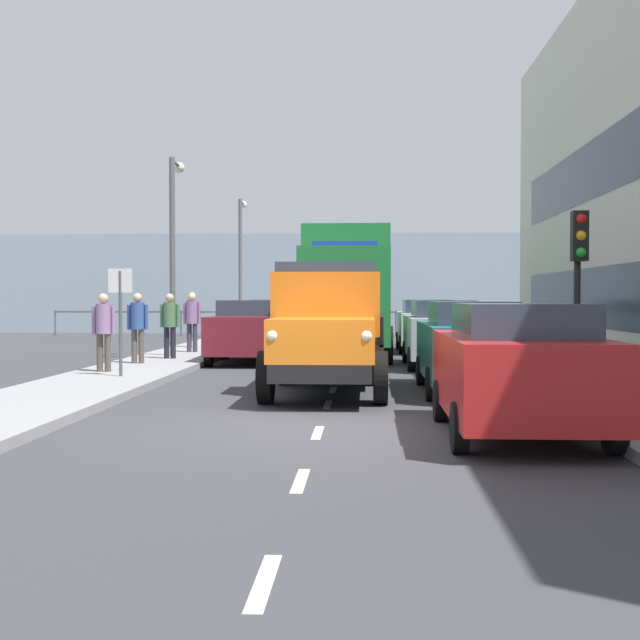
{
  "coord_description": "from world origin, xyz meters",
  "views": [
    {
      "loc": [
        -0.64,
        11.67,
        1.8
      ],
      "look_at": [
        0.54,
        -9.92,
        1.22
      ],
      "focal_mm": 47.69,
      "sensor_mm": 36.0,
      "label": 1
    }
  ],
  "objects_px": {
    "pedestrian_in_dark_coat": "(192,318)",
    "pedestrian_couple_a": "(192,315)",
    "car_red_kerbside_near": "(518,367)",
    "car_navy_oppositeside_1": "(274,323)",
    "car_maroon_oppositeside_0": "(249,330)",
    "car_teal_kerbside_1": "(470,345)",
    "lamp_post_far": "(241,253)",
    "lorry_cargo_green": "(347,288)",
    "truck_vintage_orange": "(327,331)",
    "pedestrian_couple_b": "(170,320)",
    "street_sign": "(120,303)",
    "car_white_kerbside_3": "(425,325)",
    "pedestrian_by_lamp": "(104,326)",
    "pedestrian_near_railing": "(138,322)",
    "traffic_light_near": "(579,260)",
    "car_silver_kerbside_2": "(442,332)",
    "lamp_post_promenade": "(174,236)"
  },
  "relations": [
    {
      "from": "pedestrian_by_lamp",
      "to": "lamp_post_promenade",
      "type": "distance_m",
      "value": 5.96
    },
    {
      "from": "car_red_kerbside_near",
      "to": "car_navy_oppositeside_1",
      "type": "bearing_deg",
      "value": -74.32
    },
    {
      "from": "car_teal_kerbside_1",
      "to": "lamp_post_far",
      "type": "height_order",
      "value": "lamp_post_far"
    },
    {
      "from": "car_red_kerbside_near",
      "to": "pedestrian_by_lamp",
      "type": "relative_size",
      "value": 2.39
    },
    {
      "from": "car_maroon_oppositeside_0",
      "to": "pedestrian_in_dark_coat",
      "type": "xyz_separation_m",
      "value": [
        2.03,
        -2.16,
        0.29
      ]
    },
    {
      "from": "pedestrian_couple_b",
      "to": "lamp_post_far",
      "type": "relative_size",
      "value": 0.3
    },
    {
      "from": "pedestrian_by_lamp",
      "to": "pedestrian_couple_b",
      "type": "bearing_deg",
      "value": -97.26
    },
    {
      "from": "car_silver_kerbside_2",
      "to": "truck_vintage_orange",
      "type": "bearing_deg",
      "value": 67.48
    },
    {
      "from": "car_white_kerbside_3",
      "to": "lamp_post_far",
      "type": "height_order",
      "value": "lamp_post_far"
    },
    {
      "from": "lorry_cargo_green",
      "to": "truck_vintage_orange",
      "type": "bearing_deg",
      "value": 89.17
    },
    {
      "from": "lamp_post_far",
      "to": "car_teal_kerbside_1",
      "type": "bearing_deg",
      "value": 109.71
    },
    {
      "from": "truck_vintage_orange",
      "to": "pedestrian_couple_a",
      "type": "distance_m",
      "value": 13.34
    },
    {
      "from": "pedestrian_couple_a",
      "to": "street_sign",
      "type": "relative_size",
      "value": 0.81
    },
    {
      "from": "truck_vintage_orange",
      "to": "street_sign",
      "type": "height_order",
      "value": "truck_vintage_orange"
    },
    {
      "from": "lorry_cargo_green",
      "to": "car_maroon_oppositeside_0",
      "type": "height_order",
      "value": "lorry_cargo_green"
    },
    {
      "from": "pedestrian_couple_b",
      "to": "pedestrian_couple_a",
      "type": "bearing_deg",
      "value": -84.83
    },
    {
      "from": "truck_vintage_orange",
      "to": "pedestrian_couple_b",
      "type": "relative_size",
      "value": 3.22
    },
    {
      "from": "truck_vintage_orange",
      "to": "pedestrian_couple_b",
      "type": "height_order",
      "value": "truck_vintage_orange"
    },
    {
      "from": "truck_vintage_orange",
      "to": "pedestrian_in_dark_coat",
      "type": "height_order",
      "value": "truck_vintage_orange"
    },
    {
      "from": "lorry_cargo_green",
      "to": "car_silver_kerbside_2",
      "type": "xyz_separation_m",
      "value": [
        -2.53,
        3.58,
        -1.18
      ]
    },
    {
      "from": "lorry_cargo_green",
      "to": "car_white_kerbside_3",
      "type": "xyz_separation_m",
      "value": [
        -2.53,
        -2.6,
        -1.18
      ]
    },
    {
      "from": "truck_vintage_orange",
      "to": "pedestrian_couple_b",
      "type": "xyz_separation_m",
      "value": [
        4.57,
        -7.11,
        0.01
      ]
    },
    {
      "from": "truck_vintage_orange",
      "to": "car_red_kerbside_near",
      "type": "xyz_separation_m",
      "value": [
        -2.68,
        4.47,
        -0.28
      ]
    },
    {
      "from": "pedestrian_in_dark_coat",
      "to": "street_sign",
      "type": "bearing_deg",
      "value": 90.94
    },
    {
      "from": "car_maroon_oppositeside_0",
      "to": "pedestrian_by_lamp",
      "type": "xyz_separation_m",
      "value": [
        2.59,
        4.69,
        0.28
      ]
    },
    {
      "from": "pedestrian_in_dark_coat",
      "to": "traffic_light_near",
      "type": "distance_m",
      "value": 13.44
    },
    {
      "from": "pedestrian_near_railing",
      "to": "pedestrian_couple_a",
      "type": "distance_m",
      "value": 6.94
    },
    {
      "from": "car_red_kerbside_near",
      "to": "pedestrian_couple_a",
      "type": "relative_size",
      "value": 2.28
    },
    {
      "from": "car_maroon_oppositeside_0",
      "to": "pedestrian_couple_b",
      "type": "xyz_separation_m",
      "value": [
        2.07,
        0.58,
        0.29
      ]
    },
    {
      "from": "pedestrian_in_dark_coat",
      "to": "pedestrian_couple_a",
      "type": "bearing_deg",
      "value": -78.45
    },
    {
      "from": "car_white_kerbside_3",
      "to": "lamp_post_promenade",
      "type": "bearing_deg",
      "value": 29.33
    },
    {
      "from": "car_silver_kerbside_2",
      "to": "pedestrian_couple_b",
      "type": "height_order",
      "value": "pedestrian_couple_b"
    },
    {
      "from": "car_maroon_oppositeside_0",
      "to": "lamp_post_promenade",
      "type": "bearing_deg",
      "value": -18.9
    },
    {
      "from": "pedestrian_couple_b",
      "to": "pedestrian_in_dark_coat",
      "type": "bearing_deg",
      "value": -90.81
    },
    {
      "from": "street_sign",
      "to": "traffic_light_near",
      "type": "bearing_deg",
      "value": 167.88
    },
    {
      "from": "pedestrian_in_dark_coat",
      "to": "lorry_cargo_green",
      "type": "bearing_deg",
      "value": -177.56
    },
    {
      "from": "pedestrian_couple_b",
      "to": "lamp_post_far",
      "type": "height_order",
      "value": "lamp_post_far"
    },
    {
      "from": "car_white_kerbside_3",
      "to": "pedestrian_near_railing",
      "type": "relative_size",
      "value": 2.32
    },
    {
      "from": "car_navy_oppositeside_1",
      "to": "car_white_kerbside_3",
      "type": "bearing_deg",
      "value": 165.3
    },
    {
      "from": "pedestrian_couple_a",
      "to": "lamp_post_far",
      "type": "distance_m",
      "value": 9.27
    },
    {
      "from": "car_navy_oppositeside_1",
      "to": "truck_vintage_orange",
      "type": "bearing_deg",
      "value": 100.15
    },
    {
      "from": "car_silver_kerbside_2",
      "to": "lorry_cargo_green",
      "type": "bearing_deg",
      "value": -54.72
    },
    {
      "from": "car_red_kerbside_near",
      "to": "lamp_post_far",
      "type": "xyz_separation_m",
      "value": [
        7.41,
        -25.74,
        2.82
      ]
    },
    {
      "from": "pedestrian_in_dark_coat",
      "to": "car_red_kerbside_near",
      "type": "bearing_deg",
      "value": 116.74
    },
    {
      "from": "car_red_kerbside_near",
      "to": "pedestrian_couple_a",
      "type": "bearing_deg",
      "value": -65.34
    },
    {
      "from": "car_navy_oppositeside_1",
      "to": "lamp_post_far",
      "type": "relative_size",
      "value": 0.78
    },
    {
      "from": "car_red_kerbside_near",
      "to": "car_teal_kerbside_1",
      "type": "distance_m",
      "value": 5.05
    },
    {
      "from": "car_silver_kerbside_2",
      "to": "car_maroon_oppositeside_0",
      "type": "height_order",
      "value": "same"
    },
    {
      "from": "car_navy_oppositeside_1",
      "to": "lamp_post_far",
      "type": "distance_m",
      "value": 8.11
    },
    {
      "from": "lorry_cargo_green",
      "to": "car_teal_kerbside_1",
      "type": "distance_m",
      "value": 9.87
    }
  ]
}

